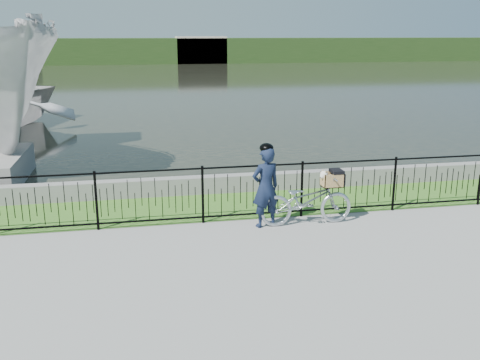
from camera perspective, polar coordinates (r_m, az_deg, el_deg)
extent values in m
plane|color=gray|center=(9.26, 3.54, -7.48)|extent=(120.00, 120.00, 0.00)
cube|color=#3E6F22|center=(11.63, 0.33, -2.58)|extent=(60.00, 2.00, 0.01)
plane|color=#292A1F|center=(41.46, -8.13, 10.28)|extent=(120.00, 120.00, 0.00)
cube|color=gray|center=(12.52, -0.57, -0.34)|extent=(60.00, 0.30, 0.40)
cube|color=#253F18|center=(68.31, -9.49, 13.45)|extent=(120.00, 6.00, 3.00)
cube|color=#BBAD96|center=(67.28, -4.19, 13.67)|extent=(6.00, 3.00, 3.20)
imported|color=#B6BBC3|center=(10.38, 7.06, -2.19)|extent=(1.82, 0.64, 0.96)
cube|color=black|center=(10.47, 9.75, -0.66)|extent=(0.38, 0.18, 0.02)
cube|color=#9C7A48|center=(10.47, 9.76, -0.62)|extent=(0.39, 0.29, 0.01)
cube|color=#9C7A48|center=(10.56, 9.52, 0.24)|extent=(0.39, 0.02, 0.27)
cube|color=#9C7A48|center=(10.31, 10.06, -0.16)|extent=(0.39, 0.02, 0.27)
cube|color=#9C7A48|center=(10.50, 10.75, 0.10)|extent=(0.02, 0.29, 0.27)
cube|color=#9C7A48|center=(10.37, 8.81, -0.01)|extent=(0.02, 0.29, 0.27)
cube|color=black|center=(10.42, 10.27, 0.93)|extent=(0.22, 0.31, 0.06)
cube|color=black|center=(10.50, 10.85, 0.24)|extent=(0.02, 0.31, 0.21)
ellipsoid|color=silver|center=(10.43, 9.68, 0.02)|extent=(0.31, 0.22, 0.20)
sphere|color=silver|center=(10.33, 8.94, 0.57)|extent=(0.15, 0.15, 0.15)
sphere|color=silver|center=(10.30, 8.71, 0.37)|extent=(0.07, 0.07, 0.07)
sphere|color=black|center=(10.28, 8.59, 0.32)|extent=(0.02, 0.02, 0.02)
cone|color=olive|center=(10.37, 8.84, 0.97)|extent=(0.06, 0.08, 0.08)
cone|color=olive|center=(10.28, 9.13, 0.84)|extent=(0.06, 0.08, 0.08)
imported|color=#121B32|center=(10.11, 2.75, -0.80)|extent=(0.64, 0.51, 1.55)
ellipsoid|color=black|center=(9.93, 2.81, 3.40)|extent=(0.26, 0.29, 0.18)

